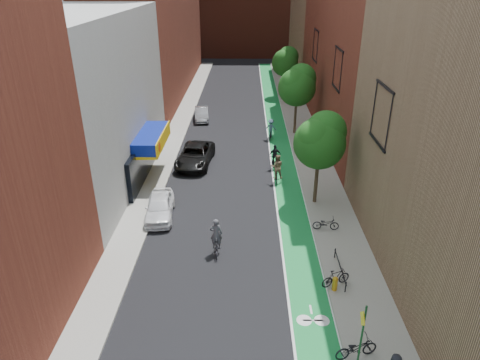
{
  "coord_description": "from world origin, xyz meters",
  "views": [
    {
      "loc": [
        0.93,
        -15.68,
        14.17
      ],
      "look_at": [
        0.51,
        10.48,
        1.5
      ],
      "focal_mm": 32.0,
      "sensor_mm": 36.0,
      "label": 1
    }
  ],
  "objects_px": {
    "parked_car_silver": "(202,114)",
    "cyclist_lead": "(216,241)",
    "cyclist_lane_far": "(271,130)",
    "fire_hydrant": "(335,283)",
    "cyclist_lane_near": "(277,170)",
    "parked_car_white": "(160,207)",
    "parked_car_black": "(195,155)",
    "cyclist_lane_mid": "(275,160)"
  },
  "relations": [
    {
      "from": "parked_car_black",
      "to": "cyclist_lead",
      "type": "xyz_separation_m",
      "value": [
        2.56,
        -12.48,
        0.02
      ]
    },
    {
      "from": "cyclist_lead",
      "to": "cyclist_lane_near",
      "type": "relative_size",
      "value": 0.99
    },
    {
      "from": "cyclist_lane_near",
      "to": "cyclist_lane_mid",
      "type": "bearing_deg",
      "value": -88.65
    },
    {
      "from": "parked_car_white",
      "to": "cyclist_lane_mid",
      "type": "bearing_deg",
      "value": 38.96
    },
    {
      "from": "parked_car_white",
      "to": "cyclist_lane_mid",
      "type": "distance_m",
      "value": 10.87
    },
    {
      "from": "fire_hydrant",
      "to": "parked_car_silver",
      "type": "bearing_deg",
      "value": 108.5
    },
    {
      "from": "parked_car_black",
      "to": "cyclist_lead",
      "type": "relative_size",
      "value": 2.54
    },
    {
      "from": "cyclist_lead",
      "to": "cyclist_lane_mid",
      "type": "bearing_deg",
      "value": -112.79
    },
    {
      "from": "cyclist_lane_far",
      "to": "fire_hydrant",
      "type": "distance_m",
      "value": 21.61
    },
    {
      "from": "parked_car_silver",
      "to": "cyclist_lead",
      "type": "bearing_deg",
      "value": -88.53
    },
    {
      "from": "parked_car_white",
      "to": "cyclist_lane_far",
      "type": "relative_size",
      "value": 2.15
    },
    {
      "from": "fire_hydrant",
      "to": "parked_car_white",
      "type": "bearing_deg",
      "value": 144.16
    },
    {
      "from": "parked_car_black",
      "to": "cyclist_lane_near",
      "type": "xyz_separation_m",
      "value": [
        6.47,
        -3.34,
        0.23
      ]
    },
    {
      "from": "cyclist_lane_near",
      "to": "cyclist_lane_far",
      "type": "height_order",
      "value": "cyclist_lane_near"
    },
    {
      "from": "cyclist_lane_near",
      "to": "parked_car_black",
      "type": "bearing_deg",
      "value": -25.97
    },
    {
      "from": "parked_car_white",
      "to": "parked_car_black",
      "type": "relative_size",
      "value": 0.76
    },
    {
      "from": "cyclist_lane_near",
      "to": "fire_hydrant",
      "type": "distance_m",
      "value": 12.46
    },
    {
      "from": "parked_car_black",
      "to": "cyclist_lead",
      "type": "distance_m",
      "value": 12.74
    },
    {
      "from": "parked_car_white",
      "to": "parked_car_silver",
      "type": "relative_size",
      "value": 1.06
    },
    {
      "from": "parked_car_black",
      "to": "cyclist_lane_near",
      "type": "relative_size",
      "value": 2.5
    },
    {
      "from": "cyclist_lane_mid",
      "to": "cyclist_lane_far",
      "type": "xyz_separation_m",
      "value": [
        0.0,
        6.79,
        0.16
      ]
    },
    {
      "from": "parked_car_silver",
      "to": "cyclist_lane_far",
      "type": "relative_size",
      "value": 2.03
    },
    {
      "from": "parked_car_white",
      "to": "cyclist_lane_far",
      "type": "height_order",
      "value": "cyclist_lane_far"
    },
    {
      "from": "parked_car_black",
      "to": "cyclist_lane_far",
      "type": "height_order",
      "value": "cyclist_lane_far"
    },
    {
      "from": "parked_car_silver",
      "to": "cyclist_lead",
      "type": "height_order",
      "value": "cyclist_lead"
    },
    {
      "from": "parked_car_white",
      "to": "fire_hydrant",
      "type": "distance_m",
      "value": 12.21
    },
    {
      "from": "cyclist_lane_far",
      "to": "cyclist_lane_mid",
      "type": "bearing_deg",
      "value": 99.67
    },
    {
      "from": "cyclist_lead",
      "to": "fire_hydrant",
      "type": "bearing_deg",
      "value": 148.26
    },
    {
      "from": "parked_car_white",
      "to": "parked_car_black",
      "type": "xyz_separation_m",
      "value": [
        1.33,
        8.47,
        0.05
      ]
    },
    {
      "from": "parked_car_black",
      "to": "cyclist_lane_near",
      "type": "bearing_deg",
      "value": -22.13
    },
    {
      "from": "parked_car_white",
      "to": "parked_car_silver",
      "type": "height_order",
      "value": "parked_car_white"
    },
    {
      "from": "parked_car_white",
      "to": "parked_car_silver",
      "type": "bearing_deg",
      "value": 82.77
    },
    {
      "from": "cyclist_lead",
      "to": "parked_car_silver",
      "type": "bearing_deg",
      "value": -86.72
    },
    {
      "from": "parked_car_black",
      "to": "fire_hydrant",
      "type": "relative_size",
      "value": 7.15
    },
    {
      "from": "cyclist_lane_mid",
      "to": "cyclist_lane_far",
      "type": "bearing_deg",
      "value": -101.47
    },
    {
      "from": "parked_car_white",
      "to": "fire_hydrant",
      "type": "bearing_deg",
      "value": -41.0
    },
    {
      "from": "cyclist_lead",
      "to": "parked_car_white",
      "type": "bearing_deg",
      "value": -49.99
    },
    {
      "from": "cyclist_lead",
      "to": "parked_car_black",
      "type": "bearing_deg",
      "value": -82.54
    },
    {
      "from": "parked_car_silver",
      "to": "cyclist_lane_mid",
      "type": "bearing_deg",
      "value": -66.83
    },
    {
      "from": "parked_car_black",
      "to": "cyclist_lane_mid",
      "type": "xyz_separation_m",
      "value": [
        6.47,
        -0.9,
        -0.02
      ]
    },
    {
      "from": "cyclist_lane_near",
      "to": "cyclist_lane_mid",
      "type": "height_order",
      "value": "cyclist_lane_near"
    },
    {
      "from": "parked_car_white",
      "to": "fire_hydrant",
      "type": "height_order",
      "value": "parked_car_white"
    }
  ]
}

